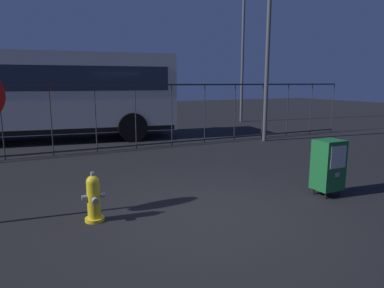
% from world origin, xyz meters
% --- Properties ---
extents(ground_plane, '(60.00, 60.00, 0.00)m').
position_xyz_m(ground_plane, '(0.00, 0.00, 0.00)').
color(ground_plane, black).
extents(fire_hydrant, '(0.33, 0.31, 0.75)m').
position_xyz_m(fire_hydrant, '(-1.63, 0.55, 0.35)').
color(fire_hydrant, yellow).
rests_on(fire_hydrant, ground_plane).
extents(newspaper_box_primary, '(0.48, 0.42, 1.02)m').
position_xyz_m(newspaper_box_primary, '(2.38, -0.12, 0.57)').
color(newspaper_box_primary, black).
rests_on(newspaper_box_primary, ground_plane).
extents(fence_barrier, '(18.03, 0.04, 2.00)m').
position_xyz_m(fence_barrier, '(0.00, 5.73, 1.02)').
color(fence_barrier, '#2D2D33').
rests_on(fence_barrier, ground_plane).
extents(bus_near, '(10.75, 4.02, 3.00)m').
position_xyz_m(bus_near, '(-2.59, 8.73, 1.71)').
color(bus_near, beige).
rests_on(bus_near, ground_plane).
extents(street_light_near_left, '(0.32, 0.32, 7.36)m').
position_xyz_m(street_light_near_left, '(5.05, 5.10, 4.25)').
color(street_light_near_left, '#4C4F54').
rests_on(street_light_near_left, ground_plane).
extents(street_light_near_right, '(0.32, 0.32, 8.75)m').
position_xyz_m(street_light_near_right, '(7.66, 10.40, 4.96)').
color(street_light_near_right, '#4C4F54').
rests_on(street_light_near_right, ground_plane).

